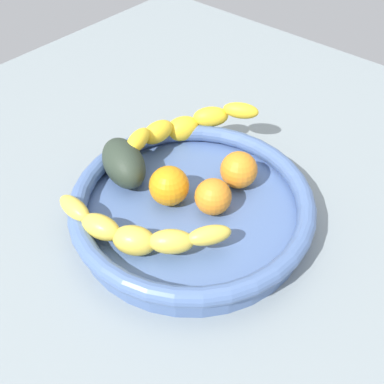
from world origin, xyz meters
TOP-DOWN VIEW (x-y plane):
  - kitchen_counter at (0.00, 0.00)cm, footprint 120.00×120.00cm
  - fruit_bowl at (0.00, 0.00)cm, footprint 33.98×33.98cm
  - banana_draped_left at (9.74, -0.90)cm, footprint 12.69×21.98cm
  - banana_draped_right at (-10.64, -10.44)cm, footprint 21.65×12.42cm
  - orange_front at (0.98, -3.34)cm, footprint 5.62×5.62cm
  - orange_mid_left at (-1.52, 2.46)cm, footprint 5.10×5.10cm
  - orange_mid_right at (-8.11, 1.90)cm, footprint 5.41×5.41cm
  - avocado_dark at (1.72, -11.63)cm, footprint 9.08×11.18cm

SIDE VIEW (x-z plane):
  - kitchen_counter at x=0.00cm, z-range 0.00..3.00cm
  - fruit_bowl at x=0.00cm, z-range 3.07..8.12cm
  - banana_draped_left at x=9.74cm, z-range 5.77..9.97cm
  - orange_mid_left at x=-1.52cm, z-range 5.46..10.56cm
  - orange_mid_right at x=-8.11cm, z-range 5.46..10.88cm
  - orange_front at x=0.98cm, z-range 5.46..11.09cm
  - avocado_dark at x=1.72cm, z-range 5.25..11.39cm
  - banana_draped_right at x=-10.64cm, z-range 5.74..11.74cm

